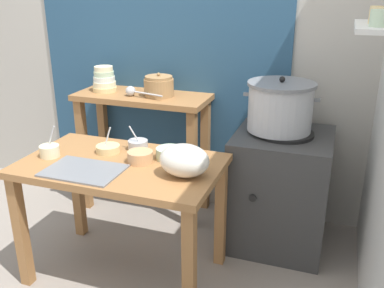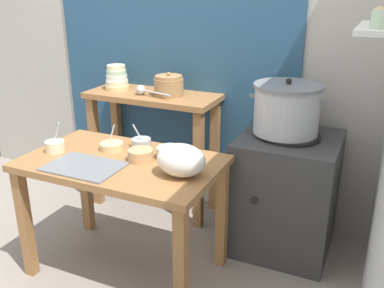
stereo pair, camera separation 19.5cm
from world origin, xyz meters
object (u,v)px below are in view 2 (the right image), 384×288
Objects in this scene: stove_block at (286,193)px; prep_bowl_2 at (112,146)px; prep_bowl_3 at (55,146)px; back_shelf_table at (153,123)px; prep_table at (123,178)px; serving_tray at (84,167)px; clay_pot at (169,86)px; prep_bowl_0 at (141,155)px; plastic_bag at (181,160)px; prep_bowl_4 at (170,152)px; ladle at (142,90)px; steamer_pot at (287,109)px; bowl_stack_enamel at (117,79)px; prep_bowl_1 at (141,143)px.

prep_bowl_2 reaches higher than stove_block.
back_shelf_table is at bearing 77.35° from prep_bowl_3.
prep_table is 2.75× the size of serving_tray.
clay_pot is 1.47× the size of prep_bowl_0.
stove_block is at bearing 59.45° from plastic_bag.
serving_tray is 2.66× the size of prep_bowl_4.
ladle reaches higher than prep_bowl_2.
stove_block is 3.76× the size of clay_pot.
prep_bowl_0 is (0.33, -0.73, 0.07)m from back_shelf_table.
prep_table is 0.22m from prep_bowl_2.
clay_pot is 0.91m from prep_bowl_3.
ladle is 0.76× the size of serving_tray.
steamer_pot is 1.53× the size of ladle.
back_shelf_table is 3.17× the size of ladle.
steamer_pot is 1.23m from serving_tray.
bowl_stack_enamel reaches higher than prep_bowl_4.
clay_pot is (-0.10, 0.78, 0.36)m from prep_table.
prep_bowl_3 is at bearing -173.15° from prep_table.
back_shelf_table is 5.39× the size of prep_bowl_3.
plastic_bag is (0.52, 0.13, 0.08)m from serving_tray.
clay_pot is 1.13× the size of bowl_stack_enamel.
ladle is 1.70× the size of prep_bowl_3.
prep_bowl_3 is (-0.14, -0.76, -0.18)m from ladle.
prep_bowl_0 is (0.10, 0.04, 0.14)m from prep_table.
bowl_stack_enamel is 0.46× the size of serving_tray.
prep_bowl_3 is at bearing -179.60° from plastic_bag.
prep_bowl_0 is at bearing -60.24° from prep_bowl_1.
back_shelf_table is 0.95m from serving_tray.
serving_tray is at bearing -136.58° from steamer_pot.
clay_pot reaches higher than prep_bowl_3.
prep_bowl_0 and prep_bowl_4 have the same top height.
bowl_stack_enamel is (-0.53, 0.77, 0.37)m from prep_table.
prep_bowl_4 is at bearing -39.76° from bowl_stack_enamel.
prep_bowl_3 is (-0.81, -0.01, -0.05)m from plastic_bag.
ladle reaches higher than prep_bowl_4.
stove_block is 3.01× the size of plastic_bag.
clay_pot is at bearing 68.90° from prep_bowl_3.
clay_pot is 0.79m from prep_bowl_0.
serving_tray is at bearing -138.54° from stove_block.
back_shelf_table is 1.08m from stove_block.
clay_pot is 1.41× the size of prep_bowl_2.
prep_table is at bearing 53.71° from serving_tray.
prep_bowl_2 is at bearing 141.56° from prep_table.
clay_pot is at bearing 172.69° from steamer_pot.
serving_tray is (0.15, -0.88, -0.21)m from ladle.
back_shelf_table reaches higher than prep_bowl_2.
clay_pot is at bearing 120.90° from plastic_bag.
clay_pot reaches higher than prep_bowl_0.
clay_pot is (-0.86, 0.11, 0.04)m from steamer_pot.
clay_pot is at bearing 21.06° from ladle.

